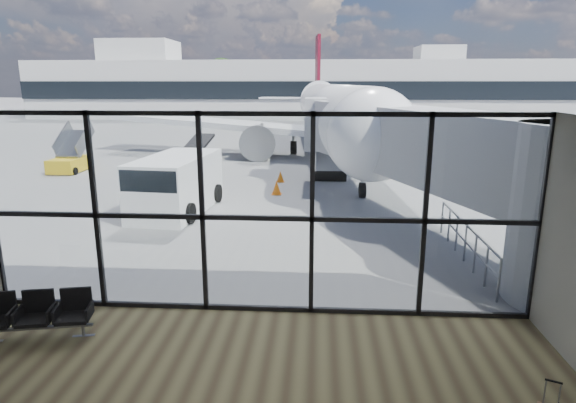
# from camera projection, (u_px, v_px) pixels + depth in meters

# --- Properties ---
(ground) EXTENTS (220.00, 220.00, 0.00)m
(ground) POSITION_uv_depth(u_px,v_px,m) (306.00, 133.00, 49.74)
(ground) COLOR slate
(ground) RESTS_ON ground
(lounge_shell) EXTENTS (12.02, 8.01, 4.51)m
(lounge_shell) POSITION_uv_depth(u_px,v_px,m) (205.00, 292.00, 5.71)
(lounge_shell) COLOR brown
(lounge_shell) RESTS_ON ground
(glass_curtain_wall) EXTENTS (12.10, 0.12, 4.50)m
(glass_curtain_wall) POSITION_uv_depth(u_px,v_px,m) (257.00, 216.00, 10.46)
(glass_curtain_wall) COLOR white
(glass_curtain_wall) RESTS_ON ground
(jet_bridge) EXTENTS (8.00, 16.50, 4.33)m
(jet_bridge) POSITION_uv_depth(u_px,v_px,m) (421.00, 150.00, 16.88)
(jet_bridge) COLOR #A4A6AA
(jet_bridge) RESTS_ON ground
(apron_railing) EXTENTS (0.06, 5.46, 1.11)m
(apron_railing) POSITION_uv_depth(u_px,v_px,m) (466.00, 237.00, 13.87)
(apron_railing) COLOR gray
(apron_railing) RESTS_ON ground
(far_terminal) EXTENTS (80.00, 12.20, 11.00)m
(far_terminal) POSITION_uv_depth(u_px,v_px,m) (307.00, 88.00, 70.04)
(far_terminal) COLOR silver
(far_terminal) RESTS_ON ground
(tree_0) EXTENTS (4.95, 4.95, 7.12)m
(tree_0) POSITION_uv_depth(u_px,v_px,m) (49.00, 85.00, 82.41)
(tree_0) COLOR #382619
(tree_0) RESTS_ON ground
(tree_1) EXTENTS (5.61, 5.61, 8.07)m
(tree_1) POSITION_uv_depth(u_px,v_px,m) (83.00, 81.00, 81.88)
(tree_1) COLOR #382619
(tree_1) RESTS_ON ground
(tree_2) EXTENTS (6.27, 6.27, 9.03)m
(tree_2) POSITION_uv_depth(u_px,v_px,m) (117.00, 77.00, 81.36)
(tree_2) COLOR #382619
(tree_2) RESTS_ON ground
(tree_3) EXTENTS (4.95, 4.95, 7.12)m
(tree_3) POSITION_uv_depth(u_px,v_px,m) (152.00, 85.00, 81.29)
(tree_3) COLOR #382619
(tree_3) RESTS_ON ground
(tree_4) EXTENTS (5.61, 5.61, 8.07)m
(tree_4) POSITION_uv_depth(u_px,v_px,m) (187.00, 81.00, 80.77)
(tree_4) COLOR #382619
(tree_4) RESTS_ON ground
(tree_5) EXTENTS (6.27, 6.27, 9.03)m
(tree_5) POSITION_uv_depth(u_px,v_px,m) (222.00, 77.00, 80.24)
(tree_5) COLOR #382619
(tree_5) RESTS_ON ground
(seating_row) EXTENTS (2.17, 0.99, 0.96)m
(seating_row) POSITION_uv_depth(u_px,v_px,m) (37.00, 312.00, 9.75)
(seating_row) COLOR gray
(seating_row) RESTS_ON ground
(airliner) EXTENTS (32.74, 37.98, 9.78)m
(airliner) POSITION_uv_depth(u_px,v_px,m) (332.00, 112.00, 35.18)
(airliner) COLOR white
(airliner) RESTS_ON ground
(service_van) EXTENTS (2.89, 5.31, 2.23)m
(service_van) POSITION_uv_depth(u_px,v_px,m) (175.00, 184.00, 19.13)
(service_van) COLOR white
(service_van) RESTS_ON ground
(belt_loader) EXTENTS (2.23, 4.38, 1.93)m
(belt_loader) POSITION_uv_depth(u_px,v_px,m) (189.00, 159.00, 28.45)
(belt_loader) COLOR black
(belt_loader) RESTS_ON ground
(mobile_stairs) EXTENTS (1.74, 3.21, 2.25)m
(mobile_stairs) POSITION_uv_depth(u_px,v_px,m) (71.00, 162.00, 28.06)
(mobile_stairs) COLOR gold
(mobile_stairs) RESTS_ON ground
(traffic_cone_a) EXTENTS (0.40, 0.40, 0.58)m
(traffic_cone_a) POSITION_uv_depth(u_px,v_px,m) (280.00, 177.00, 25.12)
(traffic_cone_a) COLOR orange
(traffic_cone_a) RESTS_ON ground
(traffic_cone_b) EXTENTS (0.45, 0.45, 0.65)m
(traffic_cone_b) POSITION_uv_depth(u_px,v_px,m) (277.00, 188.00, 22.31)
(traffic_cone_b) COLOR orange
(traffic_cone_b) RESTS_ON ground
(traffic_cone_c) EXTENTS (0.44, 0.44, 0.63)m
(traffic_cone_c) POSITION_uv_depth(u_px,v_px,m) (386.00, 173.00, 26.06)
(traffic_cone_c) COLOR #FF670D
(traffic_cone_c) RESTS_ON ground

